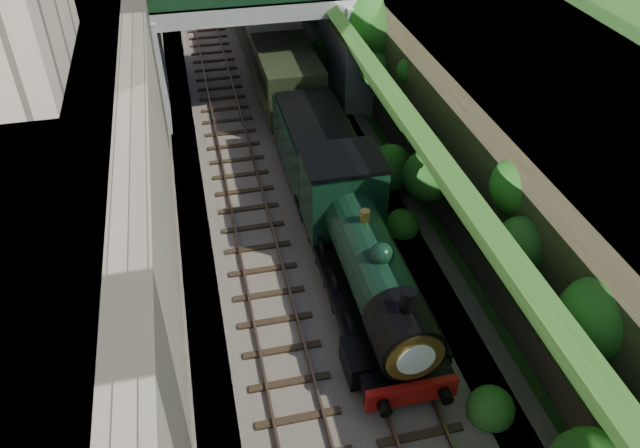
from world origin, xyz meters
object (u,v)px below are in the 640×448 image
(road_bridge, at_px, (273,25))
(locomotive, at_px, (364,257))
(tree, at_px, (382,24))
(tender, at_px, (316,153))

(road_bridge, relative_size, locomotive, 1.56)
(tree, distance_m, locomotive, 14.56)
(locomotive, bearing_deg, road_bridge, 90.91)
(road_bridge, distance_m, tree, 5.67)
(locomotive, height_order, tender, locomotive)
(road_bridge, bearing_deg, tree, -28.20)
(road_bridge, xyz_separation_m, tree, (4.97, -2.66, 0.57))
(locomotive, distance_m, tender, 7.37)
(road_bridge, bearing_deg, tender, -88.33)
(tender, bearing_deg, locomotive, -90.00)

